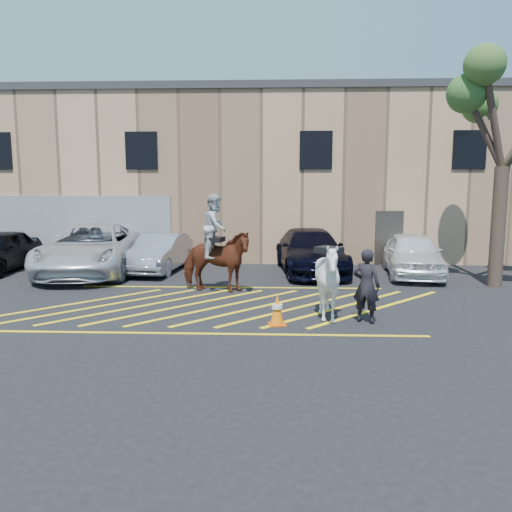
{
  "coord_description": "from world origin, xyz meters",
  "views": [
    {
      "loc": [
        1.43,
        -13.28,
        3.22
      ],
      "look_at": [
        0.89,
        0.2,
        1.3
      ],
      "focal_mm": 35.0,
      "sensor_mm": 36.0,
      "label": 1
    }
  ],
  "objects_px": {
    "car_blue_suv": "(310,251)",
    "handler": "(366,286)",
    "car_white_pickup": "(92,249)",
    "traffic_cone": "(277,310)",
    "car_white_suv": "(412,254)",
    "saddled_white": "(328,281)",
    "mounted_bay": "(216,253)",
    "car_silver_sedan": "(160,253)",
    "tree": "(506,103)"
  },
  "relations": [
    {
      "from": "traffic_cone",
      "to": "car_blue_suv",
      "type": "bearing_deg",
      "value": 80.19
    },
    {
      "from": "car_blue_suv",
      "to": "handler",
      "type": "height_order",
      "value": "handler"
    },
    {
      "from": "car_silver_sedan",
      "to": "car_blue_suv",
      "type": "xyz_separation_m",
      "value": [
        5.64,
        0.04,
        0.09
      ]
    },
    {
      "from": "handler",
      "to": "traffic_cone",
      "type": "relative_size",
      "value": 2.42
    },
    {
      "from": "car_blue_suv",
      "to": "handler",
      "type": "relative_size",
      "value": 3.1
    },
    {
      "from": "saddled_white",
      "to": "traffic_cone",
      "type": "bearing_deg",
      "value": -157.97
    },
    {
      "from": "car_white_suv",
      "to": "car_blue_suv",
      "type": "bearing_deg",
      "value": 178.3
    },
    {
      "from": "car_white_suv",
      "to": "traffic_cone",
      "type": "xyz_separation_m",
      "value": [
        -4.86,
        -6.62,
        -0.41
      ]
    },
    {
      "from": "car_blue_suv",
      "to": "handler",
      "type": "xyz_separation_m",
      "value": [
        0.85,
        -6.89,
        0.09
      ]
    },
    {
      "from": "car_white_pickup",
      "to": "car_white_suv",
      "type": "distance_m",
      "value": 11.64
    },
    {
      "from": "saddled_white",
      "to": "car_silver_sedan",
      "type": "bearing_deg",
      "value": 130.14
    },
    {
      "from": "car_white_pickup",
      "to": "mounted_bay",
      "type": "height_order",
      "value": "mounted_bay"
    },
    {
      "from": "car_blue_suv",
      "to": "tree",
      "type": "xyz_separation_m",
      "value": [
        5.72,
        -2.46,
        4.9
      ]
    },
    {
      "from": "car_blue_suv",
      "to": "car_white_suv",
      "type": "height_order",
      "value": "car_blue_suv"
    },
    {
      "from": "car_white_suv",
      "to": "traffic_cone",
      "type": "bearing_deg",
      "value": -118.96
    },
    {
      "from": "car_silver_sedan",
      "to": "traffic_cone",
      "type": "distance_m",
      "value": 8.41
    },
    {
      "from": "car_blue_suv",
      "to": "mounted_bay",
      "type": "xyz_separation_m",
      "value": [
        -3.1,
        -3.62,
        0.4
      ]
    },
    {
      "from": "car_white_suv",
      "to": "tree",
      "type": "relative_size",
      "value": 0.62
    },
    {
      "from": "mounted_bay",
      "to": "saddled_white",
      "type": "distance_m",
      "value": 4.36
    },
    {
      "from": "car_white_pickup",
      "to": "car_white_suv",
      "type": "xyz_separation_m",
      "value": [
        11.64,
        0.04,
        -0.13
      ]
    },
    {
      "from": "handler",
      "to": "car_white_pickup",
      "type": "bearing_deg",
      "value": -9.01
    },
    {
      "from": "mounted_bay",
      "to": "saddled_white",
      "type": "bearing_deg",
      "value": -45.04
    },
    {
      "from": "saddled_white",
      "to": "tree",
      "type": "xyz_separation_m",
      "value": [
        5.75,
        4.24,
        4.73
      ]
    },
    {
      "from": "mounted_bay",
      "to": "saddled_white",
      "type": "xyz_separation_m",
      "value": [
        3.08,
        -3.08,
        -0.23
      ]
    },
    {
      "from": "car_white_suv",
      "to": "saddled_white",
      "type": "bearing_deg",
      "value": -113.38
    },
    {
      "from": "car_blue_suv",
      "to": "saddled_white",
      "type": "relative_size",
      "value": 2.36
    },
    {
      "from": "car_white_pickup",
      "to": "car_blue_suv",
      "type": "relative_size",
      "value": 1.19
    },
    {
      "from": "car_blue_suv",
      "to": "mounted_bay",
      "type": "distance_m",
      "value": 4.78
    },
    {
      "from": "car_white_pickup",
      "to": "mounted_bay",
      "type": "relative_size",
      "value": 2.2
    },
    {
      "from": "car_silver_sedan",
      "to": "handler",
      "type": "relative_size",
      "value": 2.42
    },
    {
      "from": "car_white_suv",
      "to": "car_white_pickup",
      "type": "bearing_deg",
      "value": -172.51
    },
    {
      "from": "car_white_pickup",
      "to": "traffic_cone",
      "type": "distance_m",
      "value": 9.46
    },
    {
      "from": "car_blue_suv",
      "to": "car_white_suv",
      "type": "bearing_deg",
      "value": -14.51
    },
    {
      "from": "mounted_bay",
      "to": "traffic_cone",
      "type": "height_order",
      "value": "mounted_bay"
    },
    {
      "from": "car_white_pickup",
      "to": "handler",
      "type": "bearing_deg",
      "value": -41.38
    },
    {
      "from": "car_white_pickup",
      "to": "handler",
      "type": "relative_size",
      "value": 3.69
    },
    {
      "from": "car_white_pickup",
      "to": "car_blue_suv",
      "type": "distance_m",
      "value": 8.05
    },
    {
      "from": "car_silver_sedan",
      "to": "handler",
      "type": "bearing_deg",
      "value": -40.76
    },
    {
      "from": "traffic_cone",
      "to": "tree",
      "type": "height_order",
      "value": "tree"
    },
    {
      "from": "tree",
      "to": "car_white_pickup",
      "type": "bearing_deg",
      "value": 172.36
    },
    {
      "from": "handler",
      "to": "tree",
      "type": "relative_size",
      "value": 0.24
    },
    {
      "from": "handler",
      "to": "mounted_bay",
      "type": "relative_size",
      "value": 0.6
    },
    {
      "from": "mounted_bay",
      "to": "tree",
      "type": "relative_size",
      "value": 0.4
    },
    {
      "from": "car_white_pickup",
      "to": "tree",
      "type": "distance_m",
      "value": 14.67
    },
    {
      "from": "traffic_cone",
      "to": "car_white_pickup",
      "type": "bearing_deg",
      "value": 135.84
    },
    {
      "from": "car_blue_suv",
      "to": "car_white_suv",
      "type": "relative_size",
      "value": 1.2
    },
    {
      "from": "car_silver_sedan",
      "to": "mounted_bay",
      "type": "relative_size",
      "value": 1.44
    },
    {
      "from": "car_white_suv",
      "to": "mounted_bay",
      "type": "bearing_deg",
      "value": -148.28
    },
    {
      "from": "saddled_white",
      "to": "car_blue_suv",
      "type": "bearing_deg",
      "value": 89.81
    },
    {
      "from": "handler",
      "to": "traffic_cone",
      "type": "distance_m",
      "value": 2.18
    }
  ]
}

